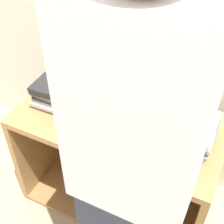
# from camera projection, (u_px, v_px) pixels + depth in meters

# --- Properties ---
(wall_back) EXTENTS (8.00, 0.05, 2.40)m
(wall_back) POSITION_uv_depth(u_px,v_px,m) (154.00, 0.00, 1.61)
(wall_back) COLOR silver
(wall_back) RESTS_ON ground_plane
(cart) EXTENTS (1.12, 0.60, 0.70)m
(cart) POSITION_uv_depth(u_px,v_px,m) (123.00, 154.00, 1.94)
(cart) COLOR #A87A47
(cart) RESTS_ON ground_plane
(laptop_open) EXTENTS (0.30, 0.32, 0.28)m
(laptop_open) POSITION_uv_depth(u_px,v_px,m) (124.00, 105.00, 1.67)
(laptop_open) COLOR gray
(laptop_open) RESTS_ON cart
(laptop_stack_left) EXTENTS (0.33, 0.28, 0.14)m
(laptop_stack_left) POSITION_uv_depth(u_px,v_px,m) (66.00, 92.00, 1.74)
(laptop_stack_left) COLOR #B7B7BC
(laptop_stack_left) RESTS_ON cart
(laptop_stack_right) EXTENTS (0.33, 0.29, 0.14)m
(laptop_stack_right) POSITION_uv_depth(u_px,v_px,m) (181.00, 129.00, 1.51)
(laptop_stack_right) COLOR gray
(laptop_stack_right) RESTS_ON cart
(person) EXTENTS (0.40, 0.54, 1.83)m
(person) POSITION_uv_depth(u_px,v_px,m) (131.00, 184.00, 1.07)
(person) COLOR #2D3342
(person) RESTS_ON ground_plane
(inventory_tag) EXTENTS (0.06, 0.02, 0.01)m
(inventory_tag) POSITION_uv_depth(u_px,v_px,m) (58.00, 88.00, 1.64)
(inventory_tag) COLOR red
(inventory_tag) RESTS_ON laptop_stack_left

